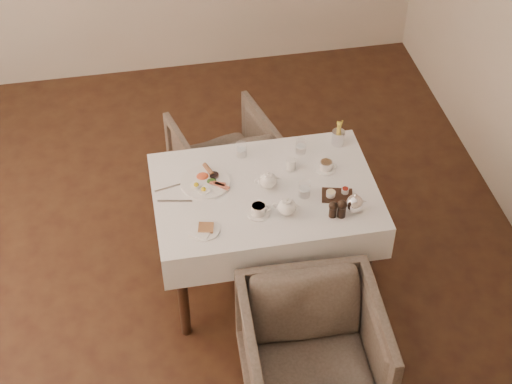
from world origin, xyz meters
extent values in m
plane|color=black|center=(0.00, 0.00, 0.00)|extent=(5.00, 5.00, 0.00)
cube|color=black|center=(0.51, 0.04, 0.72)|extent=(1.20, 0.80, 0.04)
cube|color=white|center=(0.51, 0.04, 0.64)|extent=(1.28, 0.88, 0.23)
cylinder|color=black|center=(-0.03, 0.38, 0.35)|extent=(0.06, 0.06, 0.70)
cylinder|color=black|center=(1.05, 0.38, 0.35)|extent=(0.06, 0.06, 0.70)
cylinder|color=black|center=(-0.03, -0.30, 0.35)|extent=(0.06, 0.06, 0.70)
cylinder|color=black|center=(1.05, -0.30, 0.35)|extent=(0.06, 0.06, 0.70)
imported|color=#453C32|center=(0.60, -0.83, 0.34)|extent=(0.76, 0.78, 0.68)
imported|color=#453C32|center=(0.39, 0.90, 0.29)|extent=(0.77, 0.78, 0.59)
cylinder|color=white|center=(0.18, 0.16, 0.76)|extent=(0.29, 0.29, 0.01)
ellipsoid|color=#DB5027|center=(0.17, 0.20, 0.78)|extent=(0.07, 0.07, 0.02)
cylinder|color=brown|center=(0.21, 0.25, 0.78)|extent=(0.06, 0.11, 0.03)
cylinder|color=black|center=(0.24, 0.19, 0.77)|extent=(0.05, 0.05, 0.02)
cube|color=maroon|center=(0.26, 0.11, 0.77)|extent=(0.10, 0.09, 0.01)
ellipsoid|color=#264C19|center=(0.21, 0.15, 0.77)|extent=(0.06, 0.05, 0.02)
cylinder|color=white|center=(0.12, -0.22, 0.76)|extent=(0.16, 0.16, 0.01)
cube|color=brown|center=(0.13, -0.21, 0.77)|extent=(0.10, 0.09, 0.01)
cube|color=white|center=(0.09, -0.24, 0.76)|extent=(0.14, 0.13, 0.01)
cylinder|color=white|center=(0.69, 0.19, 0.79)|extent=(0.06, 0.06, 0.07)
cylinder|color=white|center=(0.43, -0.15, 0.76)|extent=(0.13, 0.13, 0.01)
cylinder|color=white|center=(0.43, -0.15, 0.79)|extent=(0.09, 0.09, 0.06)
cylinder|color=olive|center=(0.43, -0.15, 0.82)|extent=(0.07, 0.07, 0.00)
cylinder|color=white|center=(0.89, 0.14, 0.76)|extent=(0.12, 0.12, 0.01)
cylinder|color=white|center=(0.89, 0.14, 0.79)|extent=(0.10, 0.10, 0.05)
cylinder|color=olive|center=(0.89, 0.14, 0.81)|extent=(0.07, 0.07, 0.00)
cylinder|color=silver|center=(0.43, 0.36, 0.80)|extent=(0.07, 0.07, 0.09)
cylinder|color=silver|center=(0.72, -0.05, 0.80)|extent=(0.09, 0.09, 0.10)
cylinder|color=silver|center=(0.78, 0.32, 0.80)|extent=(0.08, 0.08, 0.09)
cube|color=black|center=(0.90, -0.10, 0.76)|extent=(0.20, 0.15, 0.02)
cylinder|color=white|center=(0.86, -0.10, 0.78)|extent=(0.05, 0.05, 0.03)
cylinder|color=maroon|center=(0.94, -0.09, 0.78)|extent=(0.04, 0.04, 0.03)
cylinder|color=silver|center=(1.02, 0.36, 0.80)|extent=(0.08, 0.08, 0.09)
cube|color=silver|center=(-0.03, 0.16, 0.76)|extent=(0.17, 0.05, 0.00)
cube|color=silver|center=(-0.01, 0.04, 0.76)|extent=(0.20, 0.05, 0.00)
camera|label=1|loc=(-0.15, -3.18, 3.81)|focal=55.00mm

